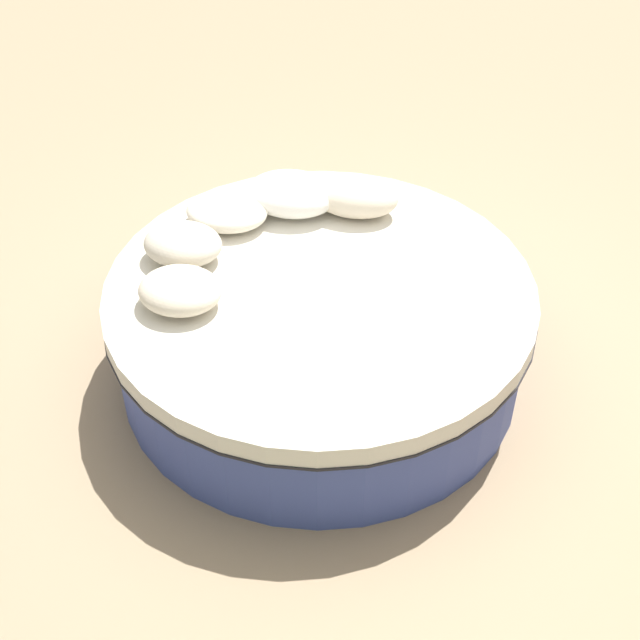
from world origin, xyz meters
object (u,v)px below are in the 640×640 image
object	(u,v)px
throw_pillow_1	(291,194)
throw_pillow_3	(183,244)
throw_pillow_4	(180,290)
round_bed	(320,327)
throw_pillow_2	(227,211)
throw_pillow_0	(355,197)

from	to	relation	value
throw_pillow_1	throw_pillow_3	bearing A→B (deg)	-128.36
throw_pillow_3	throw_pillow_4	world-z (taller)	throw_pillow_3
round_bed	throw_pillow_2	xyz separation A→B (m)	(-0.60, 0.42, 0.36)
round_bed	throw_pillow_2	bearing A→B (deg)	145.00
throw_pillow_4	throw_pillow_3	bearing A→B (deg)	106.63
throw_pillow_0	throw_pillow_2	size ratio (longest dim) A/B	1.07
round_bed	throw_pillow_2	size ratio (longest dim) A/B	4.86
throw_pillow_0	throw_pillow_1	xyz separation A→B (m)	(-0.34, -0.05, 0.00)
throw_pillow_3	round_bed	bearing A→B (deg)	-5.21
throw_pillow_4	round_bed	bearing A→B (deg)	24.59
throw_pillow_2	throw_pillow_4	world-z (taller)	throw_pillow_4
throw_pillow_1	throw_pillow_4	size ratio (longest dim) A/B	1.25
throw_pillow_0	throw_pillow_2	distance (m)	0.70
throw_pillow_2	throw_pillow_3	xyz separation A→B (m)	(-0.13, -0.36, 0.02)
throw_pillow_0	throw_pillow_4	distance (m)	1.17
throw_pillow_2	throw_pillow_3	world-z (taller)	throw_pillow_3
round_bed	throw_pillow_2	world-z (taller)	throw_pillow_2
throw_pillow_3	throw_pillow_4	size ratio (longest dim) A/B	1.00
throw_pillow_1	throw_pillow_4	xyz separation A→B (m)	(-0.33, -0.90, -0.02)
throw_pillow_2	throw_pillow_4	xyz separation A→B (m)	(-0.02, -0.71, 0.01)
round_bed	throw_pillow_1	world-z (taller)	throw_pillow_1
round_bed	throw_pillow_4	size ratio (longest dim) A/B	5.35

